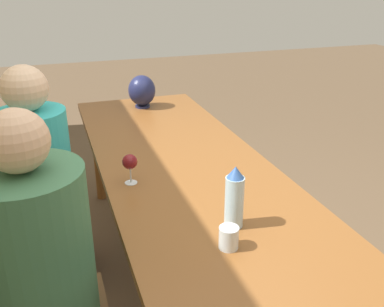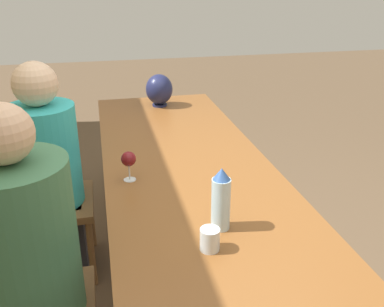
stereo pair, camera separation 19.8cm
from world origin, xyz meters
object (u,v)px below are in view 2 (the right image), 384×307
object	(u,v)px
water_tumbler	(210,239)
person_far	(50,167)
water_bottle	(222,200)
person_near	(31,263)
wine_glass_0	(129,160)
chair_far	(38,198)
chair_near	(14,307)
vase	(159,90)

from	to	relation	value
water_tumbler	person_far	distance (m)	1.19
water_bottle	person_near	world-z (taller)	person_near
water_bottle	wine_glass_0	distance (m)	0.56
chair_far	person_far	xyz separation A→B (m)	(-0.00, -0.08, 0.17)
chair_near	person_near	xyz separation A→B (m)	(0.00, -0.08, 0.18)
water_tumbler	vase	world-z (taller)	vase
vase	chair_far	distance (m)	1.13
water_bottle	chair_near	xyz separation A→B (m)	(0.04, 0.77, -0.38)
water_bottle	chair_far	bearing A→B (deg)	41.12
vase	water_tumbler	bearing A→B (deg)	177.09
water_bottle	water_tumbler	world-z (taller)	water_bottle
water_bottle	vase	world-z (taller)	water_bottle
wine_glass_0	person_far	distance (m)	0.60
chair_far	chair_near	bearing A→B (deg)	180.00
vase	wine_glass_0	size ratio (longest dim) A/B	1.61
wine_glass_0	person_far	world-z (taller)	person_far
chair_near	person_far	world-z (taller)	person_far
water_bottle	person_near	bearing A→B (deg)	86.70
chair_far	water_tumbler	bearing A→B (deg)	-145.30
person_far	water_tumbler	bearing A→B (deg)	-148.59
water_bottle	water_tumbler	size ratio (longest dim) A/B	3.03
wine_glass_0	person_near	distance (m)	0.61
wine_glass_0	water_tumbler	bearing A→B (deg)	-159.50
vase	wine_glass_0	bearing A→B (deg)	164.73
vase	person_near	distance (m)	1.72
chair_near	person_near	distance (m)	0.20
vase	person_far	size ratio (longest dim) A/B	0.18
water_tumbler	chair_far	xyz separation A→B (m)	(1.01, 0.70, -0.30)
person_far	vase	bearing A→B (deg)	-44.41
chair_near	person_far	size ratio (longest dim) A/B	0.72
person_near	chair_near	bearing A→B (deg)	90.00
vase	chair_far	bearing A→B (deg)	132.42
chair_near	person_far	bearing A→B (deg)	-5.56
water_bottle	chair_near	bearing A→B (deg)	87.06
wine_glass_0	chair_near	xyz separation A→B (m)	(-0.43, 0.48, -0.36)
chair_far	vase	bearing A→B (deg)	-47.58
water_bottle	person_near	xyz separation A→B (m)	(0.04, 0.69, -0.19)
water_tumbler	wine_glass_0	bearing A→B (deg)	20.50
person_near	person_far	bearing A→B (deg)	0.04
water_bottle	wine_glass_0	bearing A→B (deg)	32.25
chair_near	person_near	size ratio (longest dim) A/B	0.70
person_far	person_near	bearing A→B (deg)	-179.96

